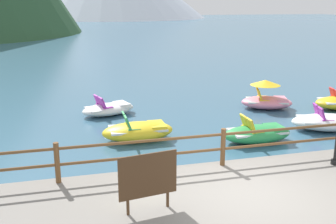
% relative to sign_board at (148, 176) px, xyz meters
% --- Properties ---
extents(ground_plane, '(200.00, 200.00, 0.00)m').
position_rel_sign_board_xyz_m(ground_plane, '(2.27, 40.21, -1.13)').
color(ground_plane, '#38607A').
extents(dock_railing, '(23.92, 0.12, 0.95)m').
position_rel_sign_board_xyz_m(dock_railing, '(2.27, 1.76, -0.15)').
color(dock_railing, brown).
rests_on(dock_railing, promenade_dock).
extents(sign_board, '(1.17, 0.22, 1.19)m').
position_rel_sign_board_xyz_m(sign_board, '(0.00, 0.00, 0.00)').
color(sign_board, beige).
rests_on(sign_board, promenade_dock).
extents(pedal_boat_0, '(2.87, 2.04, 0.88)m').
position_rel_sign_board_xyz_m(pedal_boat_0, '(7.49, 4.66, -0.84)').
color(pedal_boat_0, white).
rests_on(pedal_boat_0, ground).
extents(pedal_boat_1, '(2.43, 1.94, 1.22)m').
position_rel_sign_board_xyz_m(pedal_boat_1, '(6.80, 7.92, -0.71)').
color(pedal_boat_1, pink).
rests_on(pedal_boat_1, ground).
extents(pedal_boat_2, '(2.39, 1.75, 0.81)m').
position_rel_sign_board_xyz_m(pedal_boat_2, '(0.22, 8.62, -0.88)').
color(pedal_boat_2, white).
rests_on(pedal_boat_2, ground).
extents(pedal_boat_4, '(2.27, 1.14, 0.87)m').
position_rel_sign_board_xyz_m(pedal_boat_4, '(4.45, 4.14, -0.84)').
color(pedal_boat_4, green).
rests_on(pedal_boat_4, ground).
extents(pedal_boat_5, '(2.32, 1.24, 0.90)m').
position_rel_sign_board_xyz_m(pedal_boat_5, '(0.79, 5.31, -0.82)').
color(pedal_boat_5, yellow).
rests_on(pedal_boat_5, ground).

